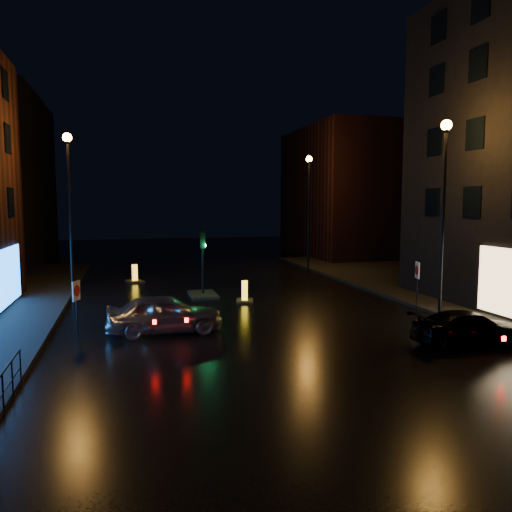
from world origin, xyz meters
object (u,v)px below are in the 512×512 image
(traffic_signal, at_px, (203,286))
(bollard_near, at_px, (245,297))
(bollard_far, at_px, (135,278))
(road_sign_right, at_px, (417,274))
(dark_sedan, at_px, (470,328))
(silver_hatchback, at_px, (165,314))
(road_sign_left, at_px, (76,296))

(traffic_signal, height_order, bollard_near, traffic_signal)
(bollard_far, bearing_deg, road_sign_right, -63.71)
(dark_sedan, height_order, bollard_near, dark_sedan)
(silver_hatchback, bearing_deg, road_sign_right, -84.60)
(bollard_near, bearing_deg, traffic_signal, 140.99)
(silver_hatchback, xyz_separation_m, bollard_near, (4.34, 5.09, -0.50))
(road_sign_left, bearing_deg, road_sign_right, 26.63)
(bollard_far, xyz_separation_m, road_sign_right, (12.35, -12.12, 1.46))
(road_sign_left, bearing_deg, bollard_far, 102.26)
(bollard_near, bearing_deg, bollard_far, 136.86)
(bollard_far, bearing_deg, traffic_signal, -77.88)
(road_sign_left, bearing_deg, dark_sedan, 4.55)
(silver_hatchback, height_order, bollard_far, silver_hatchback)
(traffic_signal, height_order, dark_sedan, traffic_signal)
(traffic_signal, relative_size, silver_hatchback, 0.79)
(dark_sedan, bearing_deg, road_sign_left, 73.35)
(road_sign_left, relative_size, road_sign_right, 0.95)
(bollard_near, xyz_separation_m, bollard_far, (-5.23, 8.00, 0.01))
(bollard_near, relative_size, road_sign_left, 0.65)
(bollard_far, bearing_deg, bollard_near, -76.08)
(road_sign_left, bearing_deg, bollard_near, 57.40)
(traffic_signal, relative_size, road_sign_left, 1.59)
(silver_hatchback, distance_m, bollard_near, 6.71)
(traffic_signal, xyz_separation_m, road_sign_left, (-5.71, -7.66, 1.12))
(dark_sedan, distance_m, bollard_near, 11.13)
(bollard_near, relative_size, bollard_far, 0.94)
(silver_hatchback, distance_m, road_sign_right, 11.54)
(silver_hatchback, distance_m, dark_sedan, 11.07)
(road_sign_left, xyz_separation_m, road_sign_right, (14.59, 1.24, 0.09))
(silver_hatchback, bearing_deg, traffic_signal, -18.65)
(road_sign_right, bearing_deg, bollard_far, -27.98)
(dark_sedan, distance_m, bollard_far, 20.69)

